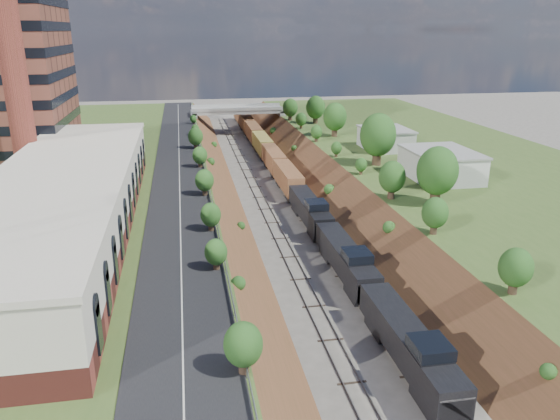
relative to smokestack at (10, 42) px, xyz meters
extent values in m
cube|color=#425C26|center=(3.00, 4.00, -22.50)|extent=(44.00, 180.00, 5.00)
cube|color=#425C26|center=(69.00, 4.00, -22.50)|extent=(44.00, 180.00, 5.00)
cube|color=brown|center=(25.00, 4.00, -25.00)|extent=(10.00, 180.00, 10.00)
cube|color=brown|center=(47.00, 4.00, -25.00)|extent=(10.00, 180.00, 10.00)
cube|color=gray|center=(33.40, 4.00, -24.91)|extent=(1.58, 180.00, 0.18)
cube|color=gray|center=(38.60, 4.00, -24.91)|extent=(1.58, 180.00, 0.18)
cube|color=black|center=(20.50, 4.00, -19.95)|extent=(8.00, 180.00, 0.10)
cube|color=#99999E|center=(24.60, 4.00, -19.45)|extent=(0.06, 171.00, 0.30)
cube|color=brown|center=(8.00, -18.00, -18.90)|extent=(14.00, 62.00, 2.20)
cube|color=beige|center=(8.00, -18.00, -15.65)|extent=(14.00, 62.00, 4.30)
cube|color=beige|center=(8.00, -18.00, -13.25)|extent=(14.30, 62.30, 0.50)
cylinder|color=brown|center=(0.00, 0.00, 0.00)|extent=(3.20, 3.20, 40.00)
cube|color=gray|center=(24.50, 66.00, -21.90)|extent=(1.50, 8.00, 6.20)
cube|color=gray|center=(47.50, 66.00, -21.90)|extent=(1.50, 8.00, 6.20)
cube|color=gray|center=(36.00, 66.00, -18.80)|extent=(24.00, 8.00, 1.00)
cube|color=gray|center=(36.00, 62.00, -18.00)|extent=(24.00, 0.30, 0.80)
cube|color=gray|center=(36.00, 70.00, -18.00)|extent=(24.00, 0.30, 0.80)
cube|color=silver|center=(59.50, -4.00, -18.00)|extent=(9.00, 12.00, 4.00)
cube|color=silver|center=(59.00, 18.00, -18.20)|extent=(8.00, 10.00, 3.60)
cylinder|color=#473323|center=(53.00, -16.00, -18.69)|extent=(1.30, 1.30, 2.62)
ellipsoid|color=#2B551E|center=(53.00, -16.00, -15.54)|extent=(5.25, 5.25, 6.30)
cylinder|color=#473323|center=(24.20, -36.00, -19.39)|extent=(0.66, 0.66, 1.22)
ellipsoid|color=#2B551E|center=(24.20, -36.00, -17.92)|extent=(2.45, 2.45, 2.94)
cube|color=black|center=(38.60, -47.54, -24.55)|extent=(2.40, 4.00, 0.90)
cube|color=black|center=(38.60, -42.21, -22.81)|extent=(2.78, 16.65, 2.59)
cube|color=black|center=(38.60, -49.04, -23.20)|extent=(2.55, 3.00, 1.80)
cube|color=silver|center=(38.60, -49.04, -22.20)|extent=(2.55, 3.00, 0.15)
cube|color=black|center=(38.60, -46.04, -20.90)|extent=(2.72, 3.10, 0.90)
cube|color=black|center=(38.60, -24.56, -22.81)|extent=(2.78, 16.65, 2.59)
cube|color=black|center=(38.60, -6.90, -22.81)|extent=(2.78, 16.65, 2.59)
cube|color=brown|center=(38.60, 47.05, -22.43)|extent=(2.78, 89.26, 3.33)
camera|label=1|loc=(21.34, -78.73, 1.52)|focal=35.00mm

